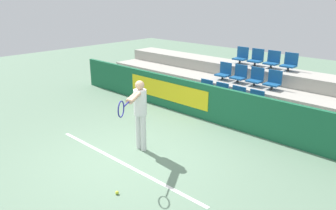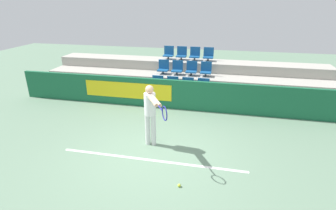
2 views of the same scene
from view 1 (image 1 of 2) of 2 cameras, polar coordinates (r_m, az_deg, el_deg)
ground_plane at (r=7.33m, az=-6.16°, el=-9.25°), size 30.00×30.00×0.00m
court_baseline at (r=7.17m, az=-7.91°, el=-9.97°), size 4.55×0.08×0.01m
barrier_wall at (r=9.21m, az=7.86°, el=0.16°), size 11.83×0.14×1.05m
bleacher_tier_front at (r=9.76m, az=9.95°, el=-0.92°), size 11.43×1.01×0.39m
bleacher_tier_middle at (r=10.51m, az=13.05°, el=1.43°), size 11.43×1.01×0.78m
bleacher_tier_back at (r=11.32m, az=15.74°, el=3.46°), size 11.43×1.01×1.17m
stadium_chair_0 at (r=10.19m, az=6.44°, el=2.65°), size 0.42×0.36×0.55m
stadium_chair_1 at (r=9.87m, az=9.09°, el=2.01°), size 0.42×0.36×0.55m
stadium_chair_2 at (r=9.57m, az=11.91°, el=1.32°), size 0.42×0.36×0.55m
stadium_chair_3 at (r=9.31m, az=14.90°, el=0.58°), size 0.42×0.36×0.55m
stadium_chair_4 at (r=10.89m, az=9.73°, el=5.67°), size 0.42×0.36×0.55m
stadium_chair_5 at (r=10.59m, az=12.30°, el=5.15°), size 0.42×0.36×0.55m
stadium_chair_6 at (r=10.32m, az=15.02°, el=4.59°), size 0.42×0.36×0.55m
stadium_chair_7 at (r=10.07m, az=17.87°, el=3.98°), size 0.42×0.36×0.55m
stadium_chair_8 at (r=11.65m, az=12.63°, el=8.30°), size 0.42×0.36×0.55m
stadium_chair_9 at (r=11.37m, az=15.11°, el=7.86°), size 0.42×0.36×0.55m
stadium_chair_10 at (r=11.12m, az=17.71°, el=7.39°), size 0.42×0.36×0.55m
stadium_chair_11 at (r=10.89m, az=20.42°, el=6.88°), size 0.42×0.36×0.55m
tennis_player at (r=7.28m, az=-5.02°, el=-0.77°), size 0.86×1.32×1.64m
tennis_ball at (r=6.17m, az=-8.87°, el=-14.85°), size 0.07×0.07×0.07m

